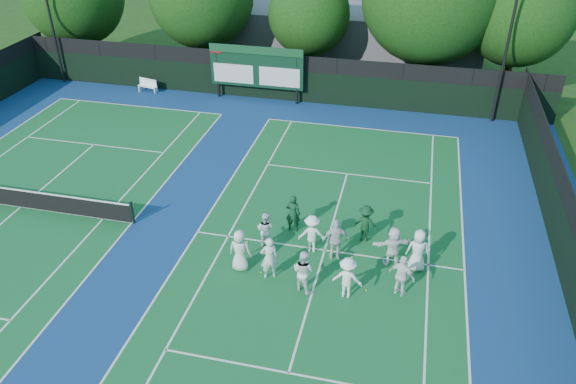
% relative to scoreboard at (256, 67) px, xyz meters
% --- Properties ---
extents(ground, '(120.00, 120.00, 0.00)m').
position_rel_scoreboard_xyz_m(ground, '(7.01, -15.59, -2.19)').
color(ground, '#19370F').
rests_on(ground, ground).
extents(court_apron, '(34.00, 32.00, 0.01)m').
position_rel_scoreboard_xyz_m(court_apron, '(1.01, -14.59, -2.19)').
color(court_apron, navy).
rests_on(court_apron, ground).
extents(near_court, '(11.05, 23.85, 0.01)m').
position_rel_scoreboard_xyz_m(near_court, '(7.01, -14.59, -2.18)').
color(near_court, '#125828').
rests_on(near_court, ground).
extents(left_court, '(11.05, 23.85, 0.01)m').
position_rel_scoreboard_xyz_m(left_court, '(-6.99, -14.59, -2.18)').
color(left_court, '#125828').
rests_on(left_court, ground).
extents(back_fence, '(34.00, 0.08, 3.00)m').
position_rel_scoreboard_xyz_m(back_fence, '(1.01, 0.41, -0.83)').
color(back_fence, black).
rests_on(back_fence, ground).
extents(divider_fence_right, '(0.08, 32.00, 3.00)m').
position_rel_scoreboard_xyz_m(divider_fence_right, '(16.01, -14.59, -0.83)').
color(divider_fence_right, black).
rests_on(divider_fence_right, ground).
extents(scoreboard, '(6.00, 0.21, 3.55)m').
position_rel_scoreboard_xyz_m(scoreboard, '(0.00, 0.00, 0.00)').
color(scoreboard, black).
rests_on(scoreboard, ground).
extents(clubhouse, '(18.00, 6.00, 4.00)m').
position_rel_scoreboard_xyz_m(clubhouse, '(5.01, 8.41, -0.19)').
color(clubhouse, '#5D5E63').
rests_on(clubhouse, ground).
extents(light_pole_right, '(1.20, 0.30, 10.12)m').
position_rel_scoreboard_xyz_m(light_pole_right, '(14.51, 0.11, 4.11)').
color(light_pole_right, black).
rests_on(light_pole_right, ground).
extents(tennis_net, '(11.30, 0.10, 1.10)m').
position_rel_scoreboard_xyz_m(tennis_net, '(-6.99, -14.59, -1.70)').
color(tennis_net, black).
rests_on(tennis_net, ground).
extents(bench, '(1.43, 0.68, 0.88)m').
position_rel_scoreboard_xyz_m(bench, '(-7.47, -0.22, -1.72)').
color(bench, white).
rests_on(bench, ground).
extents(tree_c, '(5.34, 5.34, 7.30)m').
position_rel_scoreboard_xyz_m(tree_c, '(2.68, 3.99, 2.30)').
color(tree_c, black).
rests_on(tree_c, ground).
extents(tree_e, '(6.59, 6.59, 8.87)m').
position_rel_scoreboard_xyz_m(tree_e, '(15.56, 3.99, 3.21)').
color(tree_e, black).
rests_on(tree_e, ground).
extents(tennis_ball_0, '(0.07, 0.07, 0.07)m').
position_rel_scoreboard_xyz_m(tennis_ball_0, '(4.90, -16.55, -2.16)').
color(tennis_ball_0, '#BFE41A').
rests_on(tennis_ball_0, ground).
extents(tennis_ball_1, '(0.07, 0.07, 0.07)m').
position_rel_scoreboard_xyz_m(tennis_ball_1, '(8.15, -14.83, -2.16)').
color(tennis_ball_1, '#BFE41A').
rests_on(tennis_ball_1, ground).
extents(tennis_ball_2, '(0.07, 0.07, 0.07)m').
position_rel_scoreboard_xyz_m(tennis_ball_2, '(10.31, -15.37, -2.16)').
color(tennis_ball_2, '#BFE41A').
rests_on(tennis_ball_2, ground).
extents(tennis_ball_3, '(0.07, 0.07, 0.07)m').
position_rel_scoreboard_xyz_m(tennis_ball_3, '(3.81, -14.82, -2.16)').
color(tennis_ball_3, '#BFE41A').
rests_on(tennis_ball_3, ground).
extents(tennis_ball_5, '(0.07, 0.07, 0.07)m').
position_rel_scoreboard_xyz_m(tennis_ball_5, '(8.94, -16.63, -2.16)').
color(tennis_ball_5, '#BFE41A').
rests_on(tennis_ball_5, ground).
extents(player_front_0, '(0.86, 0.56, 1.76)m').
position_rel_scoreboard_xyz_m(player_front_0, '(4.05, -16.46, -1.31)').
color(player_front_0, silver).
rests_on(player_front_0, ground).
extents(player_front_1, '(0.78, 0.66, 1.81)m').
position_rel_scoreboard_xyz_m(player_front_1, '(5.25, -16.67, -1.29)').
color(player_front_1, silver).
rests_on(player_front_1, ground).
extents(player_front_2, '(1.03, 0.93, 1.74)m').
position_rel_scoreboard_xyz_m(player_front_2, '(6.64, -17.08, -1.32)').
color(player_front_2, white).
rests_on(player_front_2, ground).
extents(player_front_3, '(1.11, 0.68, 1.67)m').
position_rel_scoreboard_xyz_m(player_front_3, '(8.24, -17.05, -1.35)').
color(player_front_3, white).
rests_on(player_front_3, ground).
extents(player_front_4, '(1.09, 0.78, 1.71)m').
position_rel_scoreboard_xyz_m(player_front_4, '(10.13, -16.52, -1.34)').
color(player_front_4, white).
rests_on(player_front_4, ground).
extents(player_back_0, '(0.88, 0.76, 1.56)m').
position_rel_scoreboard_xyz_m(player_back_0, '(4.59, -14.79, -1.41)').
color(player_back_0, silver).
rests_on(player_back_0, ground).
extents(player_back_1, '(1.18, 0.82, 1.67)m').
position_rel_scoreboard_xyz_m(player_back_1, '(6.49, -14.72, -1.36)').
color(player_back_1, white).
rests_on(player_back_1, ground).
extents(player_back_2, '(1.14, 0.73, 1.81)m').
position_rel_scoreboard_xyz_m(player_back_2, '(7.49, -14.96, -1.29)').
color(player_back_2, silver).
rests_on(player_back_2, ground).
extents(player_back_3, '(1.65, 1.05, 1.70)m').
position_rel_scoreboard_xyz_m(player_back_3, '(9.69, -14.81, -1.34)').
color(player_back_3, white).
rests_on(player_back_3, ground).
extents(player_back_4, '(0.92, 0.64, 1.79)m').
position_rel_scoreboard_xyz_m(player_back_4, '(10.64, -14.92, -1.30)').
color(player_back_4, white).
rests_on(player_back_4, ground).
extents(coach_left, '(0.63, 0.42, 1.73)m').
position_rel_scoreboard_xyz_m(coach_left, '(5.44, -13.51, -1.33)').
color(coach_left, '#0F3A1F').
rests_on(coach_left, ground).
extents(coach_right, '(1.08, 0.64, 1.65)m').
position_rel_scoreboard_xyz_m(coach_right, '(8.48, -13.49, -1.37)').
color(coach_right, '#0E361C').
rests_on(coach_right, ground).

